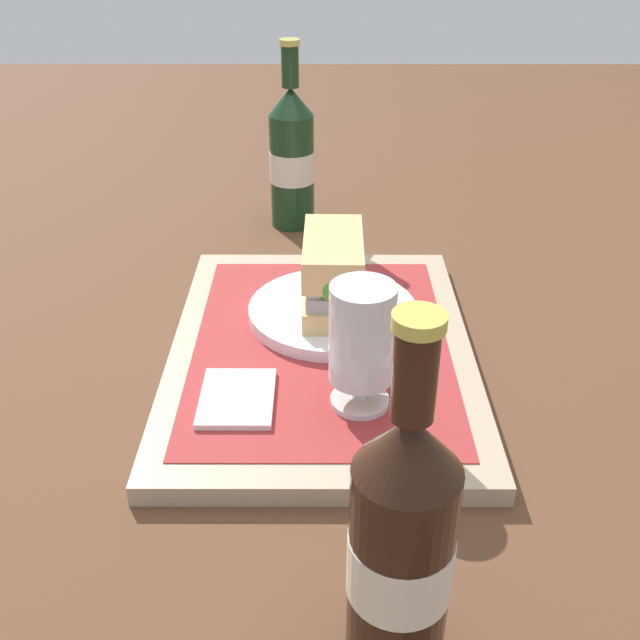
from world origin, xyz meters
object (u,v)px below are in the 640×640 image
object	(u,v)px
beer_glass	(360,339)
beer_bottle	(399,547)
second_bottle	(291,157)
sandwich	(332,273)
plate	(331,311)

from	to	relation	value
beer_glass	beer_bottle	xyz separation A→B (m)	(0.25, 0.01, 0.01)
beer_bottle	second_bottle	distance (m)	0.73
sandwich	second_bottle	distance (m)	0.32
second_bottle	plate	bearing A→B (deg)	10.04
plate	beer_bottle	distance (m)	0.42
beer_glass	second_bottle	world-z (taller)	second_bottle
beer_bottle	beer_glass	bearing A→B (deg)	-177.34
sandwich	beer_bottle	world-z (taller)	beer_bottle
beer_glass	sandwich	bearing A→B (deg)	-171.43
beer_glass	beer_bottle	distance (m)	0.25
plate	beer_bottle	bearing A→B (deg)	4.90
second_bottle	beer_bottle	bearing A→B (deg)	7.13
second_bottle	sandwich	bearing A→B (deg)	9.93
beer_glass	second_bottle	distance (m)	0.48
sandwich	second_bottle	bearing A→B (deg)	-169.09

